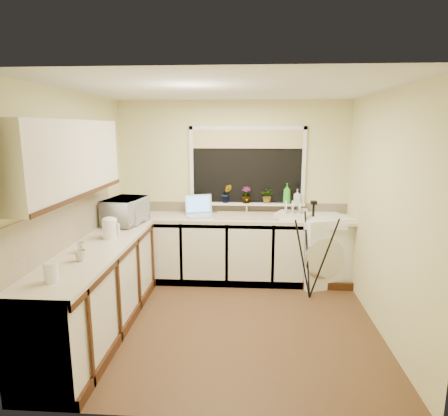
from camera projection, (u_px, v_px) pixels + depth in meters
floor at (226, 320)px, 4.32m from camera, size 3.20×3.20×0.00m
ceiling at (227, 89)px, 3.82m from camera, size 3.20×3.20×0.00m
wall_back at (233, 189)px, 5.54m from camera, size 3.20×0.00×3.20m
wall_front at (213, 259)px, 2.60m from camera, size 3.20×0.00×3.20m
wall_left at (76, 210)px, 4.17m from camera, size 0.00×3.00×3.00m
wall_right at (384, 214)px, 3.97m from camera, size 0.00×3.00×3.00m
base_cabinet_back at (208, 249)px, 5.42m from camera, size 2.55×0.60×0.86m
base_cabinet_left at (98, 292)px, 4.02m from camera, size 0.54×2.40×0.86m
worktop_back at (232, 218)px, 5.31m from camera, size 3.20×0.60×0.04m
worktop_left at (95, 250)px, 3.93m from camera, size 0.60×2.40×0.04m
upper_cabinet at (67, 159)px, 3.61m from camera, size 0.28×1.90×0.70m
splashback_left at (65, 226)px, 3.90m from camera, size 0.02×2.40×0.45m
splashback_back at (233, 207)px, 5.58m from camera, size 3.20×0.02×0.14m
window_glass at (247, 166)px, 5.44m from camera, size 1.50×0.02×1.00m
window_blind at (247, 139)px, 5.34m from camera, size 1.50×0.02×0.25m
windowsill at (247, 204)px, 5.49m from camera, size 1.60×0.14×0.03m
sink at (246, 216)px, 5.29m from camera, size 0.82×0.46×0.03m
faucet at (247, 205)px, 5.45m from camera, size 0.03×0.03×0.24m
washing_machine at (320, 249)px, 5.33m from camera, size 0.83×0.82×0.93m
laptop at (200, 210)px, 5.36m from camera, size 0.46×0.44×0.27m
kettle at (110, 229)px, 4.25m from camera, size 0.16×0.16×0.21m
dish_rack at (294, 215)px, 5.24m from camera, size 0.54×0.49×0.07m
tripod at (312, 250)px, 4.78m from camera, size 0.78×0.78×1.23m
glass_jug at (51, 272)px, 3.05m from camera, size 0.11×0.11×0.16m
steel_jar at (82, 247)px, 3.78m from camera, size 0.07×0.07×0.10m
microwave at (125, 211)px, 4.88m from camera, size 0.49×0.64×0.32m
plant_b at (227, 193)px, 5.47m from camera, size 0.16×0.14×0.26m
plant_c at (246, 195)px, 5.44m from camera, size 0.13×0.13×0.23m
plant_d at (268, 196)px, 5.45m from camera, size 0.22×0.21×0.20m
soap_bottle_green at (287, 193)px, 5.42m from camera, size 0.12×0.12×0.28m
soap_bottle_clear at (297, 196)px, 5.41m from camera, size 0.10×0.10×0.20m
cup_back at (303, 212)px, 5.33m from camera, size 0.14×0.14×0.10m
cup_left at (80, 256)px, 3.54m from camera, size 0.12×0.12×0.10m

